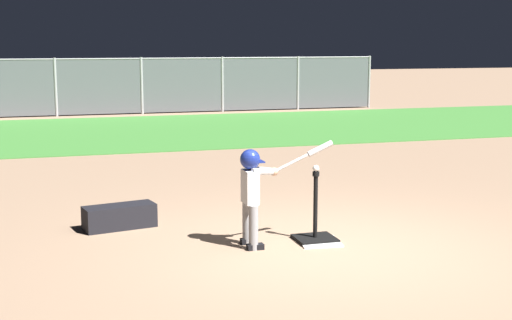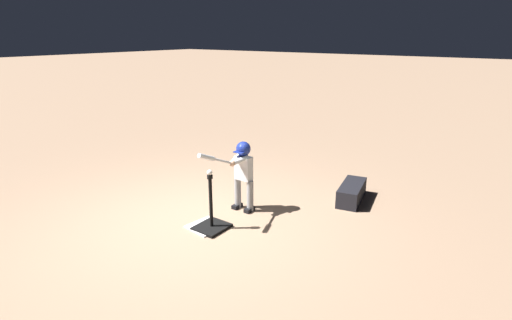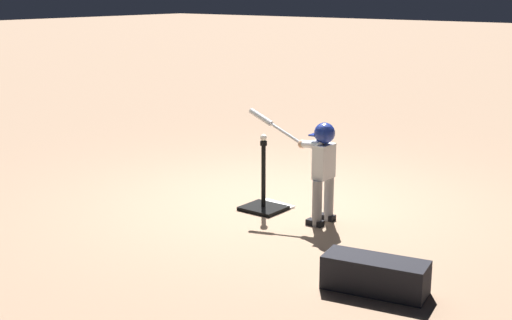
% 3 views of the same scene
% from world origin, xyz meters
% --- Properties ---
extents(ground_plane, '(90.00, 90.00, 0.00)m').
position_xyz_m(ground_plane, '(0.00, 0.00, 0.00)').
color(ground_plane, '#93755B').
extents(home_plate, '(0.49, 0.49, 0.02)m').
position_xyz_m(home_plate, '(-0.02, 0.28, 0.01)').
color(home_plate, white).
rests_on(home_plate, ground_plane).
extents(batting_tee, '(0.44, 0.40, 0.78)m').
position_xyz_m(batting_tee, '(-0.04, 0.37, 0.11)').
color(batting_tee, black).
rests_on(batting_tee, ground_plane).
extents(batter_child, '(1.06, 0.34, 1.13)m').
position_xyz_m(batter_child, '(-0.76, 0.34, 0.68)').
color(batter_child, gray).
rests_on(batter_child, ground_plane).
extents(baseball, '(0.07, 0.07, 0.07)m').
position_xyz_m(baseball, '(-0.04, 0.37, 0.82)').
color(baseball, white).
rests_on(baseball, batting_tee).
extents(equipment_bag, '(0.89, 0.48, 0.28)m').
position_xyz_m(equipment_bag, '(-2.07, 1.54, 0.14)').
color(equipment_bag, black).
rests_on(equipment_bag, ground_plane).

